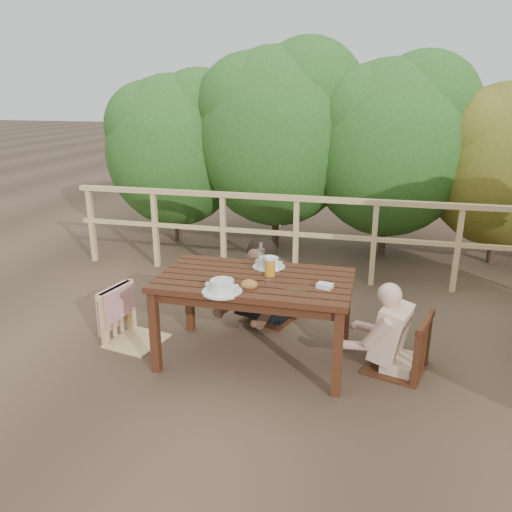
% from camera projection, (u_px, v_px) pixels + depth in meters
% --- Properties ---
extents(ground, '(60.00, 60.00, 0.00)m').
position_uv_depth(ground, '(255.00, 358.00, 4.30)').
color(ground, brown).
rests_on(ground, ground).
extents(table, '(1.56, 0.88, 0.72)m').
position_uv_depth(table, '(255.00, 320.00, 4.19)').
color(table, '#391C0F').
rests_on(table, ground).
extents(chair_left, '(0.54, 0.54, 0.93)m').
position_uv_depth(chair_left, '(133.00, 294.00, 4.44)').
color(chair_left, tan).
rests_on(chair_left, ground).
extents(chair_far, '(0.57, 0.57, 0.91)m').
position_uv_depth(chair_far, '(270.00, 276.00, 4.91)').
color(chair_far, '#391C0F').
rests_on(chair_far, ground).
extents(chair_right, '(0.57, 0.57, 0.93)m').
position_uv_depth(chair_right, '(400.00, 317.00, 4.00)').
color(chair_right, '#391C0F').
rests_on(chair_right, ground).
extents(woman, '(0.71, 0.79, 1.33)m').
position_uv_depth(woman, '(271.00, 255.00, 4.86)').
color(woman, black).
rests_on(woman, ground).
extents(diner_right, '(0.70, 0.63, 1.19)m').
position_uv_depth(diner_right, '(406.00, 302.00, 3.95)').
color(diner_right, beige).
rests_on(diner_right, ground).
extents(railing, '(5.60, 0.10, 1.01)m').
position_uv_depth(railing, '(296.00, 238.00, 5.99)').
color(railing, tan).
rests_on(railing, ground).
extents(hedge_row, '(6.60, 1.60, 3.80)m').
position_uv_depth(hedge_row, '(345.00, 112.00, 6.57)').
color(hedge_row, '#27521C').
rests_on(hedge_row, ground).
extents(soup_near, '(0.30, 0.30, 0.10)m').
position_uv_depth(soup_near, '(222.00, 286.00, 3.79)').
color(soup_near, white).
rests_on(soup_near, table).
extents(soup_far, '(0.28, 0.28, 0.09)m').
position_uv_depth(soup_far, '(269.00, 263.00, 4.32)').
color(soup_far, white).
rests_on(soup_far, table).
extents(bread_roll, '(0.13, 0.10, 0.08)m').
position_uv_depth(bread_roll, '(249.00, 285.00, 3.86)').
color(bread_roll, '#935931').
rests_on(bread_roll, table).
extents(beer_glass, '(0.09, 0.09, 0.17)m').
position_uv_depth(beer_glass, '(270.00, 267.00, 4.10)').
color(beer_glass, gold).
rests_on(beer_glass, table).
extents(bottle, '(0.06, 0.06, 0.27)m').
position_uv_depth(bottle, '(261.00, 258.00, 4.16)').
color(bottle, silver).
rests_on(bottle, table).
extents(tumbler, '(0.06, 0.06, 0.07)m').
position_uv_depth(tumbler, '(268.00, 284.00, 3.89)').
color(tumbler, white).
rests_on(tumbler, table).
extents(butter_tub, '(0.14, 0.11, 0.05)m').
position_uv_depth(butter_tub, '(325.00, 287.00, 3.85)').
color(butter_tub, silver).
rests_on(butter_tub, table).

